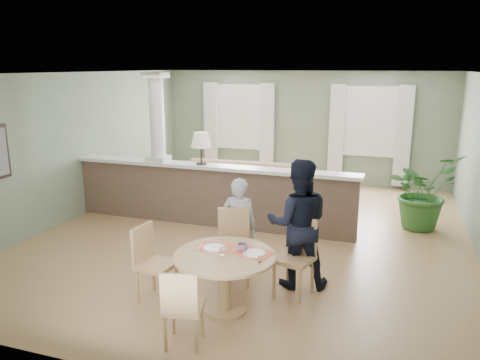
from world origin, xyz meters
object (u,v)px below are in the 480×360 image
(houseplant, at_px, (422,191))
(dining_table, at_px, (226,266))
(sofa, at_px, (235,186))
(chair_far_man, at_px, (297,252))
(chair_near, at_px, (182,305))
(child_person, at_px, (239,226))
(chair_far_boy, at_px, (234,242))
(man_person, at_px, (298,224))
(chair_side, at_px, (151,259))

(houseplant, relative_size, dining_table, 1.13)
(sofa, distance_m, dining_table, 4.25)
(chair_far_man, height_order, chair_near, chair_far_man)
(chair_near, distance_m, child_person, 1.89)
(chair_far_boy, relative_size, man_person, 0.58)
(child_person, distance_m, man_person, 0.86)
(houseplant, bearing_deg, chair_near, -117.37)
(dining_table, height_order, chair_side, chair_side)
(chair_near, height_order, child_person, child_person)
(dining_table, relative_size, chair_far_man, 1.22)
(dining_table, bearing_deg, chair_near, -100.98)
(houseplant, xyz_separation_m, dining_table, (-2.26, -3.85, -0.10))
(houseplant, distance_m, chair_far_man, 3.49)
(chair_far_man, relative_size, chair_side, 1.03)
(chair_near, height_order, man_person, man_person)
(chair_far_boy, height_order, chair_near, chair_far_boy)
(houseplant, xyz_separation_m, chair_near, (-2.42, -4.68, -0.19))
(sofa, bearing_deg, child_person, -72.16)
(chair_far_man, bearing_deg, chair_near, -102.61)
(chair_near, height_order, chair_side, chair_side)
(chair_far_man, relative_size, chair_near, 1.12)
(chair_near, bearing_deg, man_person, -126.80)
(chair_far_boy, relative_size, chair_side, 1.04)
(dining_table, xyz_separation_m, chair_near, (-0.16, -0.83, -0.09))
(chair_far_boy, height_order, man_person, man_person)
(chair_far_man, bearing_deg, sofa, 136.35)
(chair_far_boy, xyz_separation_m, chair_near, (0.02, -1.63, -0.06))
(dining_table, distance_m, man_person, 1.18)
(chair_far_boy, height_order, child_person, child_person)
(sofa, height_order, chair_far_man, chair_far_man)
(man_person, bearing_deg, chair_far_man, 84.83)
(dining_table, xyz_separation_m, child_person, (-0.19, 1.05, 0.11))
(sofa, bearing_deg, man_person, -60.41)
(chair_near, bearing_deg, sofa, -89.26)
(man_person, bearing_deg, chair_near, 50.92)
(dining_table, relative_size, chair_side, 1.26)
(dining_table, height_order, chair_near, chair_near)
(houseplant, bearing_deg, child_person, -131.18)
(houseplant, relative_size, chair_side, 1.43)
(chair_side, distance_m, man_person, 1.90)
(chair_far_boy, xyz_separation_m, child_person, (-0.01, 0.25, 0.14))
(chair_far_boy, bearing_deg, chair_near, -108.33)
(houseplant, height_order, chair_far_boy, houseplant)
(chair_side, bearing_deg, chair_near, -129.20)
(sofa, bearing_deg, dining_table, -74.67)
(chair_far_boy, xyz_separation_m, chair_far_man, (0.86, -0.06, -0.00))
(chair_side, xyz_separation_m, man_person, (1.62, 0.94, 0.33))
(chair_far_man, xyz_separation_m, man_person, (-0.03, 0.20, 0.31))
(chair_far_boy, xyz_separation_m, chair_side, (-0.79, -0.80, -0.02))
(sofa, distance_m, chair_far_man, 3.85)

